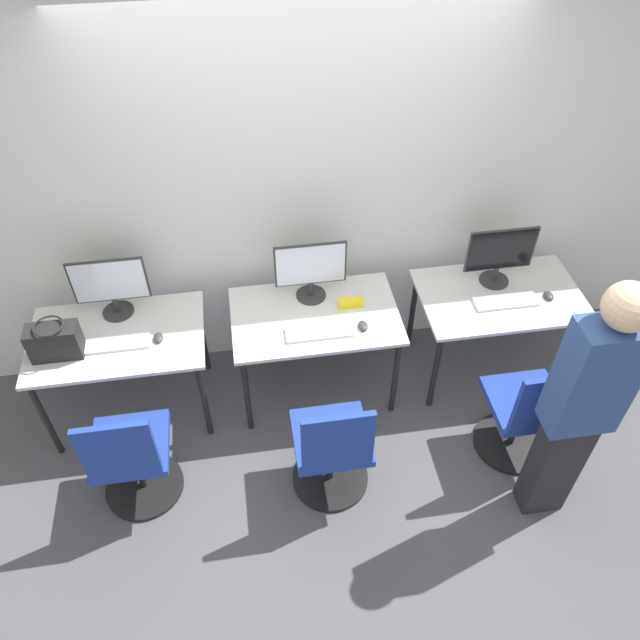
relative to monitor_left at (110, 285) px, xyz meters
name	(u,v)px	position (x,y,z in m)	size (l,w,h in m)	color
ground_plane	(323,424)	(1.25, -0.56, -0.94)	(20.00, 20.00, 0.00)	#4C4C51
wall_back	(303,183)	(1.25, 0.25, 0.46)	(12.00, 0.05, 2.80)	silver
desk_left	(119,345)	(0.00, -0.22, -0.31)	(1.08, 0.69, 0.71)	silver
monitor_left	(110,285)	(0.00, 0.00, 0.00)	(0.46, 0.20, 0.42)	#2D2D2D
keyboard_left	(115,343)	(0.00, -0.29, -0.22)	(0.42, 0.13, 0.02)	silver
mouse_left	(158,338)	(0.26, -0.29, -0.21)	(0.06, 0.09, 0.03)	#333333
office_chair_left	(132,461)	(0.07, -0.93, -0.56)	(0.48, 0.48, 0.92)	black
desk_center	(315,323)	(1.25, -0.22, -0.31)	(1.08, 0.69, 0.71)	silver
monitor_center	(311,269)	(1.25, -0.04, 0.00)	(0.46, 0.20, 0.42)	#2D2D2D
keyboard_center	(319,332)	(1.25, -0.39, -0.22)	(0.42, 0.13, 0.02)	silver
mouse_center	(363,326)	(1.53, -0.38, -0.21)	(0.06, 0.09, 0.03)	#333333
office_chair_center	(332,452)	(1.23, -1.05, -0.56)	(0.48, 0.48, 0.92)	black
desk_right	(498,303)	(2.50, -0.22, -0.31)	(1.08, 0.69, 0.71)	silver
monitor_right	(500,254)	(2.50, -0.08, 0.00)	(0.46, 0.20, 0.42)	#2D2D2D
keyboard_right	(506,301)	(2.50, -0.30, -0.22)	(0.42, 0.13, 0.02)	silver
mouse_right	(549,296)	(2.80, -0.30, -0.21)	(0.06, 0.09, 0.03)	#333333
office_chair_right	(526,416)	(2.45, -0.97, -0.56)	(0.48, 0.48, 0.92)	black
person_right	(583,403)	(2.47, -1.34, 0.03)	(0.36, 0.23, 1.76)	#232328
handbag	(54,341)	(-0.32, -0.32, -0.11)	(0.30, 0.18, 0.25)	black
placard_center	(350,302)	(1.49, -0.19, -0.19)	(0.16, 0.03, 0.08)	yellow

